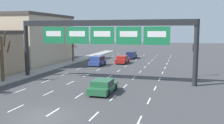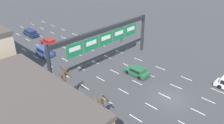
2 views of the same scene
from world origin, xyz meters
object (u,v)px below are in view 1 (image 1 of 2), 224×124
at_px(suv_navy, 131,55).
at_px(traffic_light_near_gantry, 194,54).
at_px(tree_bare_closest, 73,48).
at_px(suv_blue, 97,60).
at_px(tree_bare_second, 2,55).
at_px(sign_gantry, 103,33).
at_px(car_green, 103,86).
at_px(car_red, 122,59).

xyz_separation_m(suv_navy, traffic_light_near_gantry, (12.19, -18.68, 2.24)).
distance_m(suv_navy, tree_bare_closest, 13.47).
bearing_deg(suv_blue, tree_bare_second, -110.73).
height_order(sign_gantry, suv_navy, sign_gantry).
relative_size(sign_gantry, tree_bare_closest, 4.17).
relative_size(sign_gantry, tree_bare_second, 3.36).
xyz_separation_m(traffic_light_near_gantry, tree_bare_second, (-21.84, -10.08, 0.24)).
distance_m(sign_gantry, car_green, 7.92).
relative_size(suv_blue, traffic_light_near_gantry, 0.95).
xyz_separation_m(traffic_light_near_gantry, tree_bare_closest, (-21.76, 9.39, -0.38)).
height_order(car_green, suv_navy, suv_navy).
xyz_separation_m(car_red, car_green, (3.32, -21.96, -0.03)).
bearing_deg(suv_navy, car_red, -89.86).
distance_m(suv_navy, tree_bare_second, 30.44).
xyz_separation_m(suv_navy, tree_bare_second, (-9.66, -28.76, 2.48)).
distance_m(suv_blue, car_green, 19.11).
height_order(suv_navy, tree_bare_closest, tree_bare_closest).
height_order(car_green, tree_bare_closest, tree_bare_closest).
bearing_deg(suv_blue, car_green, -69.11).
bearing_deg(sign_gantry, traffic_light_near_gantry, 28.68).
xyz_separation_m(sign_gantry, suv_navy, (-1.49, 24.53, -5.00)).
distance_m(car_green, tree_bare_second, 13.34).
relative_size(tree_bare_closest, tree_bare_second, 0.81).
bearing_deg(sign_gantry, car_red, 95.16).
height_order(traffic_light_near_gantry, tree_bare_closest, tree_bare_closest).
xyz_separation_m(car_green, tree_bare_second, (-13.00, 1.52, 2.59)).
xyz_separation_m(car_red, tree_bare_closest, (-9.60, -0.97, 1.94)).
distance_m(car_red, tree_bare_closest, 9.84).
bearing_deg(traffic_light_near_gantry, tree_bare_second, -155.22).
bearing_deg(tree_bare_second, tree_bare_closest, 89.77).
xyz_separation_m(sign_gantry, tree_bare_second, (-11.14, -4.23, -2.52)).
bearing_deg(tree_bare_second, car_red, 64.67).
height_order(car_green, traffic_light_near_gantry, traffic_light_near_gantry).
bearing_deg(suv_navy, tree_bare_second, -108.56).
xyz_separation_m(car_red, suv_navy, (-0.02, 8.32, 0.08)).
bearing_deg(car_red, tree_bare_closest, -174.24).
relative_size(traffic_light_near_gantry, tree_bare_closest, 0.82).
xyz_separation_m(suv_blue, traffic_light_near_gantry, (15.66, -6.25, 2.15)).
distance_m(sign_gantry, tree_bare_closest, 19.09).
height_order(suv_navy, tree_bare_second, tree_bare_second).
relative_size(sign_gantry, suv_navy, 4.69).
height_order(suv_navy, traffic_light_near_gantry, traffic_light_near_gantry).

